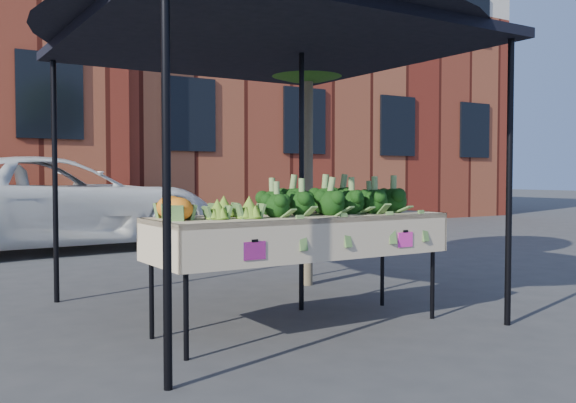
% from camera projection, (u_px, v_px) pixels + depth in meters
% --- Properties ---
extents(ground, '(90.00, 90.00, 0.00)m').
position_uv_depth(ground, '(316.00, 321.00, 5.23)').
color(ground, '#333335').
extents(table, '(2.41, 0.82, 0.90)m').
position_uv_depth(table, '(301.00, 272.00, 4.96)').
color(table, '#CAB494').
rests_on(table, ground).
extents(canopy, '(3.16, 3.16, 2.74)m').
position_uv_depth(canopy, '(263.00, 158.00, 5.48)').
color(canopy, black).
rests_on(canopy, ground).
extents(broccoli_heap, '(1.38, 0.58, 0.27)m').
position_uv_depth(broccoli_heap, '(328.00, 197.00, 5.10)').
color(broccoli_heap, black).
rests_on(broccoli_heap, table).
extents(romanesco_cluster, '(0.44, 0.48, 0.21)m').
position_uv_depth(romanesco_cluster, '(226.00, 204.00, 4.57)').
color(romanesco_cluster, '#89B435').
rests_on(romanesco_cluster, table).
extents(cauliflower_pair, '(0.24, 0.44, 0.19)m').
position_uv_depth(cauliflower_pair, '(175.00, 206.00, 4.44)').
color(cauliflower_pair, orange).
rests_on(cauliflower_pair, table).
extents(vehicle, '(1.76, 2.66, 5.46)m').
position_uv_depth(vehicle, '(52.00, 82.00, 10.15)').
color(vehicle, white).
rests_on(vehicle, ground).
extents(street_tree, '(1.99, 1.99, 3.93)m').
position_uv_depth(street_tree, '(307.00, 107.00, 6.87)').
color(street_tree, '#1E4C14').
rests_on(street_tree, ground).
extents(building_right, '(12.00, 8.00, 8.50)m').
position_uv_depth(building_right, '(273.00, 78.00, 19.35)').
color(building_right, maroon).
rests_on(building_right, ground).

